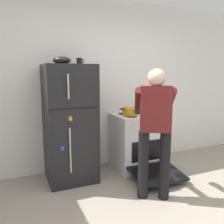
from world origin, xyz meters
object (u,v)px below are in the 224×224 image
object	(u,v)px
coffee_mug	(80,61)
red_pot	(130,111)
stove_range	(137,142)
person_cook	(155,122)
pepper_mill	(147,107)
mixing_bowl	(62,60)
refrigerator	(70,123)

from	to	relation	value
coffee_mug	red_pot	bearing A→B (deg)	-7.38
stove_range	red_pot	world-z (taller)	red_pot
person_cook	pepper_mill	size ratio (longest dim) A/B	10.47
stove_range	pepper_mill	distance (m)	0.65
person_cook	red_pot	world-z (taller)	person_cook
stove_range	red_pot	size ratio (longest dim) A/B	3.49
mixing_bowl	pepper_mill	bearing A→B (deg)	7.62
coffee_mug	mixing_bowl	xyz separation A→B (m)	(-0.26, -0.05, 0.01)
red_pot	coffee_mug	world-z (taller)	coffee_mug
stove_range	coffee_mug	distance (m)	1.58
pepper_mill	refrigerator	bearing A→B (deg)	-171.94
coffee_mug	pepper_mill	distance (m)	1.45
person_cook	red_pot	xyz separation A→B (m)	(0.12, 0.87, -0.01)
stove_range	coffee_mug	xyz separation A→B (m)	(-0.93, 0.07, 1.28)
pepper_mill	red_pot	bearing A→B (deg)	-151.48
refrigerator	coffee_mug	size ratio (longest dim) A/B	14.87
person_cook	red_pot	distance (m)	0.88
pepper_mill	mixing_bowl	bearing A→B (deg)	-172.38
red_pot	pepper_mill	world-z (taller)	pepper_mill
red_pot	coffee_mug	distance (m)	1.09
stove_range	mixing_bowl	distance (m)	1.75
person_cook	mixing_bowl	distance (m)	1.50
person_cook	pepper_mill	xyz separation A→B (m)	(0.58, 1.12, 0.01)
pepper_mill	mixing_bowl	size ratio (longest dim) A/B	0.63
refrigerator	coffee_mug	world-z (taller)	coffee_mug
refrigerator	person_cook	xyz separation A→B (m)	(0.83, -0.92, 0.13)
mixing_bowl	person_cook	bearing A→B (deg)	-45.17
stove_range	person_cook	world-z (taller)	person_cook
stove_range	red_pot	bearing A→B (deg)	-168.58
pepper_mill	coffee_mug	bearing A→B (deg)	-173.06
refrigerator	coffee_mug	xyz separation A→B (m)	(0.18, 0.05, 0.88)
mixing_bowl	refrigerator	bearing A→B (deg)	-0.21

